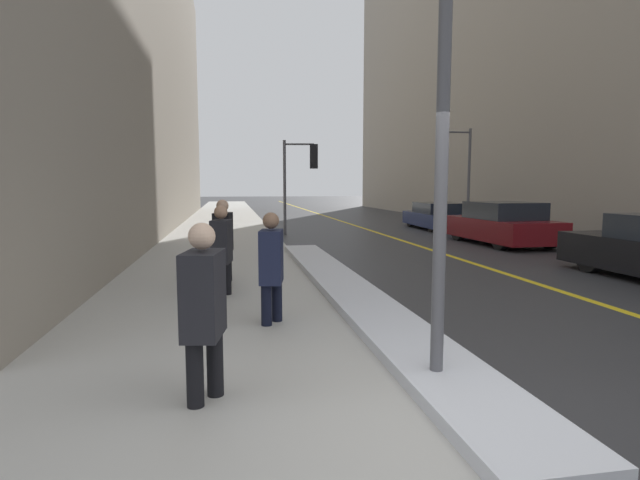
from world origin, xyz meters
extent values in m
plane|color=#2D2D30|center=(0.00, 0.00, 0.00)|extent=(160.00, 160.00, 0.00)
cube|color=#B2AFA8|center=(-2.00, 15.00, 0.01)|extent=(4.00, 80.00, 0.01)
cube|color=gold|center=(4.00, 15.00, 0.00)|extent=(0.16, 80.00, 0.00)
cube|color=silver|center=(0.27, 5.09, 0.07)|extent=(0.90, 11.67, 0.14)
cube|color=gray|center=(-7.00, 20.00, 7.61)|extent=(6.00, 36.00, 15.21)
cylinder|color=#515156|center=(0.17, 1.01, 2.38)|extent=(0.12, 0.12, 4.76)
cylinder|color=#515156|center=(0.35, 15.55, 1.77)|extent=(0.11, 0.11, 3.53)
cylinder|color=#515156|center=(0.89, 15.46, 3.38)|extent=(1.10, 0.25, 0.07)
cube|color=black|center=(1.43, 15.37, 2.93)|extent=(0.33, 0.25, 0.90)
sphere|color=red|center=(1.45, 15.49, 3.22)|extent=(0.19, 0.19, 0.19)
sphere|color=orange|center=(1.45, 15.49, 2.93)|extent=(0.19, 0.19, 0.19)
sphere|color=green|center=(1.45, 15.49, 2.64)|extent=(0.19, 0.19, 0.19)
cylinder|color=#515156|center=(7.55, 15.09, 2.02)|extent=(0.11, 0.11, 4.05)
cylinder|color=#515156|center=(7.00, 15.06, 3.90)|extent=(1.10, 0.14, 0.07)
cube|color=black|center=(6.45, 15.02, 3.45)|extent=(0.31, 0.22, 0.90)
sphere|color=red|center=(6.46, 14.90, 3.73)|extent=(0.19, 0.19, 0.19)
sphere|color=orange|center=(6.46, 14.90, 3.45)|extent=(0.19, 0.19, 0.19)
sphere|color=green|center=(6.46, 14.90, 3.16)|extent=(0.19, 0.19, 0.19)
cylinder|color=black|center=(-1.87, 1.10, 0.42)|extent=(0.15, 0.15, 0.83)
cylinder|color=black|center=(-2.02, 0.90, 0.42)|extent=(0.15, 0.15, 0.83)
cube|color=black|center=(-1.94, 1.00, 0.94)|extent=(0.38, 0.55, 0.73)
sphere|color=beige|center=(-1.94, 1.00, 1.44)|extent=(0.22, 0.22, 0.22)
cube|color=black|center=(-1.88, 1.34, 0.79)|extent=(0.14, 0.23, 0.28)
cylinder|color=black|center=(-1.10, 3.43, 0.40)|extent=(0.14, 0.14, 0.81)
cylinder|color=black|center=(-1.26, 3.23, 0.40)|extent=(0.14, 0.14, 0.81)
cube|color=#191E38|center=(-1.18, 3.33, 0.92)|extent=(0.37, 0.53, 0.71)
sphere|color=#8C664C|center=(-1.18, 3.33, 1.40)|extent=(0.22, 0.22, 0.22)
cylinder|color=black|center=(-1.78, 5.24, 0.41)|extent=(0.14, 0.14, 0.82)
cylinder|color=black|center=(-1.93, 5.04, 0.41)|extent=(0.14, 0.14, 0.82)
cube|color=black|center=(-1.86, 5.14, 0.93)|extent=(0.37, 0.54, 0.72)
sphere|color=tan|center=(-1.86, 5.14, 1.42)|extent=(0.22, 0.22, 0.22)
cube|color=black|center=(-1.79, 5.48, 0.78)|extent=(0.14, 0.23, 0.28)
cylinder|color=black|center=(-1.76, 6.49, 0.43)|extent=(0.15, 0.15, 0.85)
cylinder|color=black|center=(-1.92, 6.29, 0.43)|extent=(0.15, 0.15, 0.85)
cube|color=black|center=(-1.84, 6.39, 0.97)|extent=(0.39, 0.56, 0.74)
sphere|color=tan|center=(-1.84, 6.39, 1.47)|extent=(0.23, 0.23, 0.23)
cylinder|color=black|center=(5.88, 6.13, 0.33)|extent=(0.24, 0.66, 0.65)
cube|color=#600F14|center=(6.73, 11.18, 0.49)|extent=(1.98, 4.18, 0.65)
cube|color=black|center=(6.73, 11.08, 1.08)|extent=(1.77, 2.19, 0.52)
cylinder|color=black|center=(5.90, 12.44, 0.36)|extent=(0.25, 0.72, 0.71)
cylinder|color=black|center=(7.48, 12.49, 0.36)|extent=(0.25, 0.72, 0.71)
cylinder|color=black|center=(5.98, 9.88, 0.36)|extent=(0.25, 0.72, 0.71)
cylinder|color=black|center=(7.56, 9.93, 0.36)|extent=(0.25, 0.72, 0.71)
cube|color=navy|center=(6.99, 16.68, 0.41)|extent=(1.88, 4.38, 0.55)
cube|color=black|center=(6.99, 16.57, 0.91)|extent=(1.67, 2.30, 0.44)
cylinder|color=black|center=(6.31, 18.04, 0.30)|extent=(0.25, 0.61, 0.60)
cylinder|color=black|center=(7.77, 17.99, 0.30)|extent=(0.25, 0.61, 0.60)
cylinder|color=black|center=(6.22, 15.36, 0.30)|extent=(0.25, 0.61, 0.60)
cylinder|color=black|center=(7.67, 15.31, 0.30)|extent=(0.25, 0.61, 0.60)
camera|label=1|loc=(-1.71, -3.23, 1.86)|focal=28.00mm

